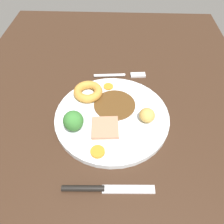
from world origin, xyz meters
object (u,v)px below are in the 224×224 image
meat_slice_main (104,128)px  roast_potato_left (147,115)px  dinner_plate (112,116)px  broccoli_floret (73,121)px  carrot_coin_front (98,152)px  carrot_coin_back (108,87)px  knife (100,189)px  yorkshire_pudding (88,92)px  fork (122,75)px

meat_slice_main → roast_potato_left: roast_potato_left is taller
dinner_plate → broccoli_floret: 10.51cm
carrot_coin_front → dinner_plate: bearing=166.5°
carrot_coin_back → knife: (29.25, -0.22, -1.16)cm
meat_slice_main → yorkshire_pudding: bearing=-156.2°
meat_slice_main → fork: size_ratio=0.42×
roast_potato_left → carrot_coin_front: size_ratio=1.24×
broccoli_floret → carrot_coin_back: bearing=154.5°
roast_potato_left → knife: roast_potato_left is taller
meat_slice_main → knife: (14.36, 0.02, -1.35)cm
yorkshire_pudding → roast_potato_left: bearing=61.4°
meat_slice_main → broccoli_floret: broccoli_floret is taller
yorkshire_pudding → fork: yorkshire_pudding is taller
roast_potato_left → carrot_coin_back: (-11.66, -9.95, -1.43)cm
broccoli_floret → meat_slice_main: bearing=92.3°
carrot_coin_front → meat_slice_main: bearing=171.4°
yorkshire_pudding → carrot_coin_front: (18.21, 4.09, -0.80)cm
yorkshire_pudding → broccoli_floret: 12.11cm
yorkshire_pudding → carrot_coin_back: bearing=121.9°
dinner_plate → fork: dinner_plate is taller
yorkshire_pudding → fork: 13.81cm
fork → knife: 36.23cm
carrot_coin_back → knife: size_ratio=0.15×
dinner_plate → meat_slice_main: size_ratio=4.50×
roast_potato_left → knife: bearing=-30.1°
yorkshire_pudding → fork: (-10.08, 9.19, -2.14)cm
dinner_plate → carrot_coin_front: 11.52cm
yorkshire_pudding → broccoli_floret: broccoli_floret is taller
fork → yorkshire_pudding: bearing=-137.4°
dinner_plate → yorkshire_pudding: 9.94cm
fork → knife: knife is taller
carrot_coin_front → knife: 7.88cm
roast_potato_left → broccoli_floret: 17.58cm
carrot_coin_back → broccoli_floret: size_ratio=0.51×
yorkshire_pudding → carrot_coin_front: yorkshire_pudding is taller
carrot_coin_back → fork: bearing=150.3°
knife → meat_slice_main: bearing=88.0°
yorkshire_pudding → knife: yorkshire_pudding is taller
meat_slice_main → carrot_coin_back: meat_slice_main is taller
yorkshire_pudding → knife: (25.92, 5.11, -2.08)cm
carrot_coin_back → fork: size_ratio=0.18×
carrot_coin_back → yorkshire_pudding: bearing=-58.1°
fork → meat_slice_main: bearing=-105.7°
carrot_coin_front → carrot_coin_back: bearing=176.7°
dinner_plate → fork: size_ratio=1.88×
dinner_plate → roast_potato_left: roast_potato_left is taller
yorkshire_pudding → dinner_plate: bearing=43.8°
dinner_plate → carrot_coin_back: bearing=-172.2°
dinner_plate → carrot_coin_front: (11.16, -2.67, 1.03)cm
fork → dinner_plate: bearing=-103.1°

